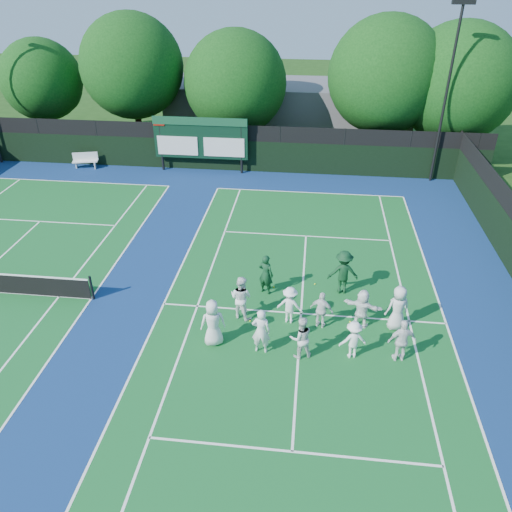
# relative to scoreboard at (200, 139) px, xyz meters

# --- Properties ---
(ground) EXTENTS (120.00, 120.00, 0.00)m
(ground) POSITION_rel_scoreboard_xyz_m (7.01, -15.59, -2.19)
(ground) COLOR #183B10
(ground) RESTS_ON ground
(court_apron) EXTENTS (34.00, 32.00, 0.01)m
(court_apron) POSITION_rel_scoreboard_xyz_m (1.01, -14.59, -2.19)
(court_apron) COLOR navy
(court_apron) RESTS_ON ground
(near_court) EXTENTS (11.05, 23.85, 0.01)m
(near_court) POSITION_rel_scoreboard_xyz_m (7.01, -14.59, -2.18)
(near_court) COLOR #135E25
(near_court) RESTS_ON ground
(back_fence) EXTENTS (34.00, 0.08, 3.00)m
(back_fence) POSITION_rel_scoreboard_xyz_m (1.01, 0.41, -0.83)
(back_fence) COLOR black
(back_fence) RESTS_ON ground
(scoreboard) EXTENTS (6.00, 0.21, 3.55)m
(scoreboard) POSITION_rel_scoreboard_xyz_m (0.00, 0.00, 0.00)
(scoreboard) COLOR black
(scoreboard) RESTS_ON ground
(clubhouse) EXTENTS (18.00, 6.00, 4.00)m
(clubhouse) POSITION_rel_scoreboard_xyz_m (5.01, 8.41, -0.19)
(clubhouse) COLOR #5D5C62
(clubhouse) RESTS_ON ground
(light_pole_right) EXTENTS (1.20, 0.30, 10.12)m
(light_pole_right) POSITION_rel_scoreboard_xyz_m (14.51, 0.11, 4.11)
(light_pole_right) COLOR black
(light_pole_right) RESTS_ON ground
(bench) EXTENTS (1.67, 0.83, 1.02)m
(bench) POSITION_rel_scoreboard_xyz_m (-7.79, -0.21, -1.64)
(bench) COLOR white
(bench) RESTS_ON ground
(tree_a) EXTENTS (5.56, 5.56, 7.51)m
(tree_a) POSITION_rel_scoreboard_xyz_m (-11.84, 3.99, 2.39)
(tree_a) COLOR black
(tree_a) RESTS_ON ground
(tree_b) EXTENTS (6.90, 6.90, 9.20)m
(tree_b) POSITION_rel_scoreboard_xyz_m (-5.18, 3.99, 3.37)
(tree_b) COLOR black
(tree_b) RESTS_ON ground
(tree_c) EXTENTS (6.85, 6.85, 8.27)m
(tree_c) POSITION_rel_scoreboard_xyz_m (1.84, 3.99, 2.47)
(tree_c) COLOR black
(tree_c) RESTS_ON ground
(tree_d) EXTENTS (7.42, 7.42, 9.25)m
(tree_d) POSITION_rel_scoreboard_xyz_m (11.63, 3.99, 3.15)
(tree_d) COLOR black
(tree_d) RESTS_ON ground
(tree_e) EXTENTS (7.53, 7.53, 8.93)m
(tree_e) POSITION_rel_scoreboard_xyz_m (16.17, 3.99, 2.77)
(tree_e) COLOR black
(tree_e) RESTS_ON ground
(tennis_ball_1) EXTENTS (0.07, 0.07, 0.07)m
(tennis_ball_1) POSITION_rel_scoreboard_xyz_m (7.51, -12.49, -2.16)
(tennis_ball_1) COLOR yellow
(tennis_ball_1) RESTS_ON ground
(tennis_ball_2) EXTENTS (0.07, 0.07, 0.07)m
(tennis_ball_2) POSITION_rel_scoreboard_xyz_m (8.88, -14.92, -2.16)
(tennis_ball_2) COLOR yellow
(tennis_ball_2) RESTS_ON ground
(tennis_ball_3) EXTENTS (0.07, 0.07, 0.07)m
(tennis_ball_3) POSITION_rel_scoreboard_xyz_m (5.10, -15.31, -2.16)
(tennis_ball_3) COLOR yellow
(tennis_ball_3) RESTS_ON ground
(tennis_ball_4) EXTENTS (0.07, 0.07, 0.07)m
(tennis_ball_4) POSITION_rel_scoreboard_xyz_m (5.80, -12.92, -2.16)
(tennis_ball_4) COLOR yellow
(tennis_ball_4) RESTS_ON ground
(player_front_0) EXTENTS (1.02, 0.82, 1.82)m
(player_front_0) POSITION_rel_scoreboard_xyz_m (3.97, -16.67, -1.28)
(player_front_0) COLOR silver
(player_front_0) RESTS_ON ground
(player_front_1) EXTENTS (0.66, 0.45, 1.78)m
(player_front_1) POSITION_rel_scoreboard_xyz_m (5.69, -16.91, -1.30)
(player_front_1) COLOR white
(player_front_1) RESTS_ON ground
(player_front_2) EXTENTS (0.94, 0.83, 1.63)m
(player_front_2) POSITION_rel_scoreboard_xyz_m (7.06, -17.01, -1.38)
(player_front_2) COLOR silver
(player_front_2) RESTS_ON ground
(player_front_3) EXTENTS (1.04, 0.75, 1.46)m
(player_front_3) POSITION_rel_scoreboard_xyz_m (8.84, -16.81, -1.46)
(player_front_3) COLOR white
(player_front_3) RESTS_ON ground
(player_front_4) EXTENTS (1.03, 0.58, 1.66)m
(player_front_4) POSITION_rel_scoreboard_xyz_m (10.45, -16.80, -1.36)
(player_front_4) COLOR white
(player_front_4) RESTS_ON ground
(player_back_0) EXTENTS (1.07, 0.97, 1.80)m
(player_back_0) POSITION_rel_scoreboard_xyz_m (4.73, -15.03, -1.29)
(player_back_0) COLOR white
(player_back_0) RESTS_ON ground
(player_back_1) EXTENTS (1.07, 0.74, 1.52)m
(player_back_1) POSITION_rel_scoreboard_xyz_m (6.58, -15.11, -1.43)
(player_back_1) COLOR white
(player_back_1) RESTS_ON ground
(player_back_2) EXTENTS (0.96, 0.64, 1.51)m
(player_back_2) POSITION_rel_scoreboard_xyz_m (7.76, -15.28, -1.44)
(player_back_2) COLOR white
(player_back_2) RESTS_ON ground
(player_back_3) EXTENTS (1.53, 0.87, 1.57)m
(player_back_3) POSITION_rel_scoreboard_xyz_m (9.24, -15.04, -1.40)
(player_back_3) COLOR white
(player_back_3) RESTS_ON ground
(player_back_4) EXTENTS (1.02, 0.83, 1.81)m
(player_back_4) POSITION_rel_scoreboard_xyz_m (10.52, -15.03, -1.28)
(player_back_4) COLOR silver
(player_back_4) RESTS_ON ground
(coach_left) EXTENTS (0.76, 0.65, 1.76)m
(coach_left) POSITION_rel_scoreboard_xyz_m (5.50, -13.29, -1.31)
(coach_left) COLOR #0F391E
(coach_left) RESTS_ON ground
(coach_right) EXTENTS (1.30, 0.82, 1.92)m
(coach_right) POSITION_rel_scoreboard_xyz_m (8.61, -12.89, -1.23)
(coach_right) COLOR #0E351A
(coach_right) RESTS_ON ground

